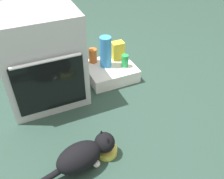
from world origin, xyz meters
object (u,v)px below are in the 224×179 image
Objects in this scene: pantry_cabinet at (110,71)px; sauce_jar at (93,56)px; cat at (84,155)px; soda_can at (125,61)px; oven at (41,57)px; food_bowl at (107,150)px; water_bottle at (106,52)px; snack_bag at (118,51)px.

sauce_jar is at bearing 131.48° from pantry_cabinet.
soda_can is (0.69, 0.81, 0.07)m from cat.
oven is 6.58× the size of soda_can.
sauce_jar reaches higher than soda_can.
soda_can reaches higher than food_bowl.
food_bowl is (0.23, -0.80, -0.37)m from oven.
food_bowl is 1.06× the size of sauce_jar.
cat is at bearing -123.00° from pantry_cabinet.
water_bottle reaches higher than cat.
sauce_jar is at bearing 19.58° from oven.
cat is (-0.57, -0.87, 0.05)m from pantry_cabinet.
cat is 1.06m from water_bottle.
oven is 0.91m from food_bowl.
sauce_jar is 0.16m from water_bottle.
soda_can is at bearing 56.23° from food_bowl.
sauce_jar reaches higher than pantry_cabinet.
pantry_cabinet is 0.22m from water_bottle.
oven reaches higher than food_bowl.
cat is at bearing -85.89° from oven.
oven is at bearing 178.45° from soda_can.
water_bottle reaches higher than soda_can.
cat is at bearing -113.61° from sauce_jar.
snack_bag reaches higher than soda_can.
cat is 1.11m from sauce_jar.
snack_bag is at bearing 39.17° from pantry_cabinet.
sauce_jar is (0.50, 0.18, -0.20)m from oven.
sauce_jar is (-0.12, 0.14, 0.13)m from pantry_cabinet.
water_bottle is (-0.16, -0.07, 0.06)m from snack_bag.
pantry_cabinet reaches higher than food_bowl.
water_bottle reaches higher than food_bowl.
food_bowl is 0.50× the size of water_bottle.
cat reaches higher than food_bowl.
soda_can is (0.75, -0.02, -0.21)m from oven.
oven is 0.78m from snack_bag.
cat is (0.06, -0.83, -0.28)m from oven.
soda_can is at bearing -1.55° from oven.
pantry_cabinet is at bearing -48.52° from sauce_jar.
oven is at bearing -176.48° from pantry_cabinet.
soda_can reaches higher than cat.
food_bowl is 1.09m from snack_bag.
cat is at bearing -120.57° from water_bottle.
pantry_cabinet is 3.27× the size of sauce_jar.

